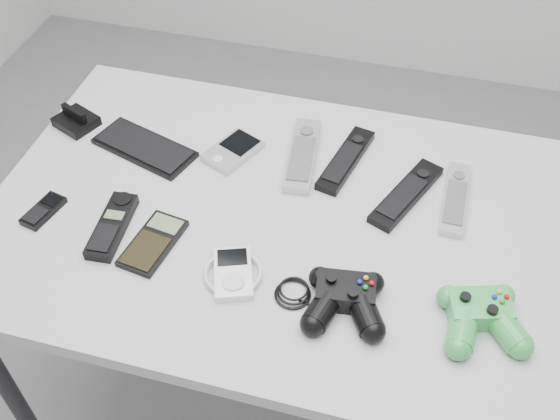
% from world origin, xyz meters
% --- Properties ---
extents(floor, '(3.50, 3.50, 0.00)m').
position_xyz_m(floor, '(0.00, 0.00, 0.00)').
color(floor, slate).
rests_on(floor, ground).
extents(desk, '(1.20, 0.77, 0.81)m').
position_xyz_m(desk, '(-0.03, -0.03, 0.74)').
color(desk, '#959497').
rests_on(desk, floor).
extents(pda_keyboard, '(0.25, 0.16, 0.01)m').
position_xyz_m(pda_keyboard, '(-0.38, 0.08, 0.81)').
color(pda_keyboard, black).
rests_on(pda_keyboard, desk).
extents(dock_bracket, '(0.11, 0.10, 0.05)m').
position_xyz_m(dock_bracket, '(-0.56, 0.12, 0.83)').
color(dock_bracket, black).
rests_on(dock_bracket, desk).
extents(pda, '(0.12, 0.15, 0.02)m').
position_xyz_m(pda, '(-0.19, 0.12, 0.82)').
color(pda, '#A8A8AF').
rests_on(pda, desk).
extents(remote_silver_a, '(0.08, 0.23, 0.02)m').
position_xyz_m(remote_silver_a, '(-0.04, 0.14, 0.82)').
color(remote_silver_a, '#A8A8AF').
rests_on(remote_silver_a, desk).
extents(remote_black_a, '(0.09, 0.22, 0.02)m').
position_xyz_m(remote_black_a, '(0.06, 0.15, 0.82)').
color(remote_black_a, black).
rests_on(remote_black_a, desk).
extents(remote_black_b, '(0.13, 0.22, 0.02)m').
position_xyz_m(remote_black_b, '(0.20, 0.08, 0.82)').
color(remote_black_b, black).
rests_on(remote_black_b, desk).
extents(remote_silver_b, '(0.05, 0.20, 0.02)m').
position_xyz_m(remote_silver_b, '(0.29, 0.10, 0.82)').
color(remote_silver_b, '#B1B2B8').
rests_on(remote_silver_b, desk).
extents(mobile_phone, '(0.06, 0.10, 0.02)m').
position_xyz_m(mobile_phone, '(-0.50, -0.15, 0.81)').
color(mobile_phone, black).
rests_on(mobile_phone, desk).
extents(cordless_handset, '(0.06, 0.17, 0.03)m').
position_xyz_m(cordless_handset, '(-0.35, -0.16, 0.82)').
color(cordless_handset, black).
rests_on(cordless_handset, desk).
extents(calculator, '(0.10, 0.16, 0.01)m').
position_xyz_m(calculator, '(-0.26, -0.17, 0.81)').
color(calculator, black).
rests_on(calculator, desk).
extents(mp3_player, '(0.14, 0.14, 0.02)m').
position_xyz_m(mp3_player, '(-0.08, -0.20, 0.82)').
color(mp3_player, white).
rests_on(mp3_player, desk).
extents(controller_black, '(0.27, 0.19, 0.05)m').
position_xyz_m(controller_black, '(0.13, -0.22, 0.83)').
color(controller_black, black).
rests_on(controller_black, desk).
extents(controller_green, '(0.19, 0.19, 0.05)m').
position_xyz_m(controller_green, '(0.36, -0.19, 0.83)').
color(controller_green, '#258840').
rests_on(controller_green, desk).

